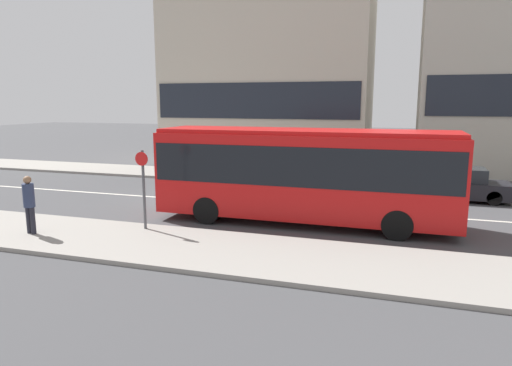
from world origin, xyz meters
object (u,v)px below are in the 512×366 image
(parked_car_0, at_px, (459,185))
(bus_stop_sign, at_px, (143,183))
(pedestrian_near_stop, at_px, (29,201))
(city_bus, at_px, (304,170))

(parked_car_0, height_order, bus_stop_sign, bus_stop_sign)
(pedestrian_near_stop, bearing_deg, city_bus, 39.54)
(pedestrian_near_stop, bearing_deg, parked_car_0, 47.40)
(parked_car_0, bearing_deg, city_bus, -134.24)
(parked_car_0, relative_size, bus_stop_sign, 1.55)
(city_bus, distance_m, parked_car_0, 8.20)
(city_bus, xyz_separation_m, pedestrian_near_stop, (-7.76, -4.35, -0.71))
(parked_car_0, height_order, pedestrian_near_stop, pedestrian_near_stop)
(city_bus, height_order, parked_car_0, city_bus)
(parked_car_0, bearing_deg, bus_stop_sign, -140.21)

